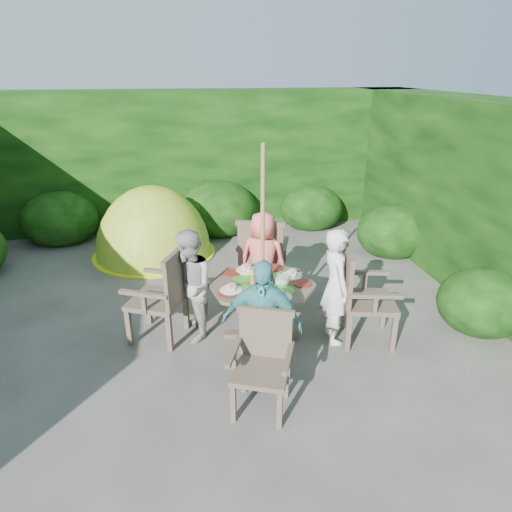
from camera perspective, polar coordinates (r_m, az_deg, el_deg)
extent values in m
plane|color=#474440|center=(5.61, -7.44, -8.50)|extent=(60.00, 60.00, 0.00)
cube|color=black|center=(8.97, -9.21, 11.82)|extent=(9.00, 1.00, 2.50)
cylinder|color=#43372B|center=(5.16, 0.77, -7.08)|extent=(0.11, 0.11, 0.65)
cube|color=#43372B|center=(5.32, 0.75, -9.85)|extent=(0.86, 0.26, 0.06)
cube|color=#43372B|center=(5.32, 0.75, -9.85)|extent=(0.26, 0.86, 0.06)
cylinder|color=#43372B|center=(5.00, 0.79, -3.66)|extent=(1.39, 1.39, 0.04)
cylinder|color=green|center=(4.85, -1.72, -4.31)|extent=(0.27, 0.27, 0.00)
cylinder|color=green|center=(4.84, 3.26, -4.35)|extent=(0.27, 0.27, 0.00)
cylinder|color=green|center=(5.15, -1.53, -2.58)|extent=(0.27, 0.27, 0.00)
cylinder|color=green|center=(5.15, 3.15, -2.62)|extent=(0.27, 0.27, 0.00)
cylinder|color=green|center=(4.99, 0.79, -3.44)|extent=(0.27, 0.27, 0.00)
cylinder|color=white|center=(5.17, 4.48, -2.47)|extent=(0.24, 0.24, 0.01)
cylinder|color=white|center=(5.29, -1.24, -1.78)|extent=(0.24, 0.24, 0.01)
cylinder|color=white|center=(4.83, -3.17, -4.31)|extent=(0.24, 0.24, 0.01)
cylinder|color=white|center=(4.70, 3.09, -5.14)|extent=(0.24, 0.24, 0.01)
cylinder|color=red|center=(5.01, 5.83, -3.41)|extent=(0.21, 0.21, 0.01)
cylinder|color=red|center=(5.37, 2.28, -1.44)|extent=(0.21, 0.21, 0.01)
cylinder|color=red|center=(5.24, -3.07, -2.10)|extent=(0.21, 0.21, 0.01)
cylinder|color=red|center=(4.78, -3.52, -4.68)|extent=(0.21, 0.21, 0.01)
cylinder|color=red|center=(4.62, 2.43, -5.65)|extent=(0.21, 0.21, 0.01)
cylinder|color=#50973A|center=(5.03, 3.19, -2.91)|extent=(0.17, 0.17, 0.06)
cylinder|color=olive|center=(4.83, 0.82, 0.95)|extent=(0.05, 0.05, 2.20)
cube|color=#43372B|center=(5.22, 13.91, -5.57)|extent=(0.66, 0.68, 0.06)
cube|color=#43372B|center=(5.19, 16.84, -9.18)|extent=(0.07, 0.07, 0.47)
cube|color=#43372B|center=(5.60, 15.66, -6.58)|extent=(0.07, 0.07, 0.47)
cube|color=#43372B|center=(5.08, 11.45, -9.30)|extent=(0.07, 0.07, 0.47)
cube|color=#43372B|center=(5.50, 10.69, -6.63)|extent=(0.07, 0.07, 0.47)
cube|color=#43372B|center=(5.04, 11.26, -2.58)|extent=(0.16, 0.57, 0.55)
cube|color=#43372B|center=(4.87, 14.79, -4.85)|extent=(0.55, 0.17, 0.04)
cube|color=#43372B|center=(5.38, 13.55, -2.04)|extent=(0.55, 0.17, 0.04)
cube|color=#43372B|center=(5.24, -12.31, -5.41)|extent=(0.73, 0.74, 0.05)
cube|color=#43372B|center=(5.63, -13.28, -6.15)|extent=(0.07, 0.07, 0.46)
cube|color=#43372B|center=(5.27, -15.59, -8.53)|extent=(0.07, 0.07, 0.46)
cube|color=#43372B|center=(5.45, -8.73, -6.82)|extent=(0.07, 0.07, 0.46)
cube|color=#43372B|center=(5.07, -10.77, -9.37)|extent=(0.07, 0.07, 0.46)
cube|color=#43372B|center=(5.00, -9.88, -2.81)|extent=(0.27, 0.54, 0.54)
cube|color=#43372B|center=(5.37, -11.22, -1.99)|extent=(0.52, 0.27, 0.04)
cube|color=#43372B|center=(4.91, -13.92, -4.64)|extent=(0.52, 0.27, 0.04)
cube|color=#43372B|center=(6.16, 0.88, -0.39)|extent=(0.72, 0.71, 0.06)
cube|color=#43372B|center=(6.45, 3.32, -1.68)|extent=(0.07, 0.07, 0.47)
cube|color=#43372B|center=(6.51, -0.97, -1.42)|extent=(0.07, 0.07, 0.47)
cube|color=#43372B|center=(6.01, 2.87, -3.57)|extent=(0.07, 0.07, 0.47)
cube|color=#43372B|center=(6.07, -1.74, -3.27)|extent=(0.07, 0.07, 0.47)
cube|color=#43372B|center=(5.80, 0.54, 1.33)|extent=(0.56, 0.23, 0.56)
cube|color=#43372B|center=(6.04, 3.61, 1.39)|extent=(0.23, 0.54, 0.04)
cube|color=#43372B|center=(6.11, -1.79, 1.69)|extent=(0.23, 0.54, 0.04)
cube|color=#43372B|center=(4.14, 0.61, -14.31)|extent=(0.62, 0.60, 0.05)
cube|color=#43372B|center=(4.14, -2.86, -17.86)|extent=(0.06, 0.06, 0.39)
cube|color=#43372B|center=(4.08, 2.98, -18.60)|extent=(0.06, 0.06, 0.39)
cube|color=#43372B|center=(4.45, -1.54, -14.55)|extent=(0.06, 0.06, 0.39)
cube|color=#43372B|center=(4.39, 3.81, -15.16)|extent=(0.06, 0.06, 0.39)
cube|color=#43372B|center=(4.17, 1.21, -9.78)|extent=(0.46, 0.21, 0.46)
cube|color=#43372B|center=(4.07, -2.77, -11.82)|extent=(0.21, 0.45, 0.04)
cube|color=#43372B|center=(4.00, 4.08, -12.58)|extent=(0.21, 0.45, 0.04)
imported|color=white|center=(5.06, 9.90, -3.77)|extent=(0.33, 0.49, 1.32)
imported|color=#A8A7A3|center=(5.08, -8.29, -3.82)|extent=(0.57, 0.68, 1.28)
imported|color=#F46765|center=(5.75, 0.86, -0.49)|extent=(0.73, 0.64, 1.26)
imported|color=teal|center=(4.31, 0.69, -8.55)|extent=(0.83, 0.56, 1.30)
ellipsoid|color=#7BB122|center=(7.78, -12.53, 0.30)|extent=(2.06, 2.06, 2.28)
ellipsoid|color=black|center=(7.19, -12.13, -1.57)|extent=(0.67, 0.41, 0.78)
cylinder|color=yellow|center=(7.78, -12.53, 0.39)|extent=(2.00, 2.00, 0.03)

